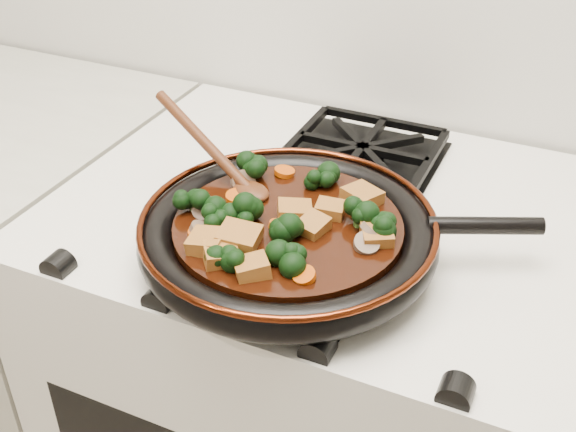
% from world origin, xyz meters
% --- Properties ---
extents(stove, '(0.76, 0.60, 0.90)m').
position_xyz_m(stove, '(0.00, 1.69, 0.45)').
color(stove, silver).
rests_on(stove, ground).
extents(burner_grate_front, '(0.23, 0.23, 0.03)m').
position_xyz_m(burner_grate_front, '(0.00, 1.55, 0.91)').
color(burner_grate_front, black).
rests_on(burner_grate_front, stove).
extents(burner_grate_back, '(0.23, 0.23, 0.03)m').
position_xyz_m(burner_grate_back, '(0.00, 1.83, 0.91)').
color(burner_grate_back, black).
rests_on(burner_grate_back, stove).
extents(skillet, '(0.47, 0.37, 0.05)m').
position_xyz_m(skillet, '(0.01, 1.55, 0.94)').
color(skillet, black).
rests_on(skillet, burner_grate_front).
extents(braising_sauce, '(0.28, 0.28, 0.02)m').
position_xyz_m(braising_sauce, '(0.00, 1.54, 0.95)').
color(braising_sauce, black).
rests_on(braising_sauce, skillet).
extents(tofu_cube_0, '(0.04, 0.04, 0.03)m').
position_xyz_m(tofu_cube_0, '(0.04, 1.54, 0.97)').
color(tofu_cube_0, '#935A21').
rests_on(tofu_cube_0, braising_sauce).
extents(tofu_cube_1, '(0.05, 0.05, 0.02)m').
position_xyz_m(tofu_cube_1, '(0.11, 1.55, 0.97)').
color(tofu_cube_1, '#935A21').
rests_on(tofu_cube_1, braising_sauce).
extents(tofu_cube_2, '(0.04, 0.04, 0.02)m').
position_xyz_m(tofu_cube_2, '(0.04, 1.58, 0.97)').
color(tofu_cube_2, '#935A21').
rests_on(tofu_cube_2, braising_sauce).
extents(tofu_cube_3, '(0.05, 0.05, 0.03)m').
position_xyz_m(tofu_cube_3, '(0.01, 1.56, 0.97)').
color(tofu_cube_3, '#935A21').
rests_on(tofu_cube_3, braising_sauce).
extents(tofu_cube_4, '(0.05, 0.05, 0.03)m').
position_xyz_m(tofu_cube_4, '(-0.06, 1.46, 0.97)').
color(tofu_cube_4, '#935A21').
rests_on(tofu_cube_4, braising_sauce).
extents(tofu_cube_5, '(0.05, 0.05, 0.03)m').
position_xyz_m(tofu_cube_5, '(-0.03, 1.48, 0.97)').
color(tofu_cube_5, '#935A21').
rests_on(tofu_cube_5, braising_sauce).
extents(tofu_cube_6, '(0.05, 0.05, 0.03)m').
position_xyz_m(tofu_cube_6, '(-0.03, 1.44, 0.97)').
color(tofu_cube_6, '#935A21').
rests_on(tofu_cube_6, braising_sauce).
extents(tofu_cube_7, '(0.05, 0.05, 0.03)m').
position_xyz_m(tofu_cube_7, '(0.01, 1.44, 0.97)').
color(tofu_cube_7, '#935A21').
rests_on(tofu_cube_7, braising_sauce).
extents(tofu_cube_8, '(0.06, 0.05, 0.02)m').
position_xyz_m(tofu_cube_8, '(0.07, 1.63, 0.97)').
color(tofu_cube_8, '#935A21').
rests_on(tofu_cube_8, braising_sauce).
extents(broccoli_floret_0, '(0.08, 0.08, 0.06)m').
position_xyz_m(broccoli_floret_0, '(0.00, 1.64, 0.97)').
color(broccoli_floret_0, black).
rests_on(broccoli_floret_0, braising_sauce).
extents(broccoli_floret_1, '(0.09, 0.08, 0.06)m').
position_xyz_m(broccoli_floret_1, '(0.11, 1.57, 0.97)').
color(broccoli_floret_1, black).
rests_on(broccoli_floret_1, braising_sauce).
extents(broccoli_floret_2, '(0.08, 0.09, 0.06)m').
position_xyz_m(broccoli_floret_2, '(-0.02, 1.44, 0.97)').
color(broccoli_floret_2, black).
rests_on(broccoli_floret_2, braising_sauce).
extents(broccoli_floret_3, '(0.08, 0.08, 0.06)m').
position_xyz_m(broccoli_floret_3, '(0.02, 1.52, 0.97)').
color(broccoli_floret_3, black).
rests_on(broccoli_floret_3, braising_sauce).
extents(broccoli_floret_4, '(0.09, 0.09, 0.06)m').
position_xyz_m(broccoli_floret_4, '(-0.05, 1.53, 0.97)').
color(broccoli_floret_4, black).
rests_on(broccoli_floret_4, braising_sauce).
extents(broccoli_floret_5, '(0.09, 0.09, 0.06)m').
position_xyz_m(broccoli_floret_5, '(0.08, 1.57, 0.97)').
color(broccoli_floret_5, black).
rests_on(broccoli_floret_5, braising_sauce).
extents(broccoli_floret_6, '(0.08, 0.09, 0.07)m').
position_xyz_m(broccoli_floret_6, '(-0.09, 1.62, 0.97)').
color(broccoli_floret_6, black).
rests_on(broccoli_floret_6, braising_sauce).
extents(broccoli_floret_7, '(0.08, 0.09, 0.06)m').
position_xyz_m(broccoli_floret_7, '(-0.07, 1.50, 0.97)').
color(broccoli_floret_7, black).
rests_on(broccoli_floret_7, braising_sauce).
extents(broccoli_floret_8, '(0.08, 0.08, 0.06)m').
position_xyz_m(broccoli_floret_8, '(-0.12, 1.52, 0.97)').
color(broccoli_floret_8, black).
rests_on(broccoli_floret_8, braising_sauce).
extents(broccoli_floret_9, '(0.06, 0.06, 0.05)m').
position_xyz_m(broccoli_floret_9, '(0.04, 1.47, 0.97)').
color(broccoli_floret_9, black).
rests_on(broccoli_floret_9, braising_sauce).
extents(carrot_coin_0, '(0.03, 0.03, 0.01)m').
position_xyz_m(carrot_coin_0, '(-0.05, 1.65, 0.96)').
color(carrot_coin_0, '#B64105').
rests_on(carrot_coin_0, braising_sauce).
extents(carrot_coin_1, '(0.03, 0.03, 0.01)m').
position_xyz_m(carrot_coin_1, '(-0.08, 1.47, 0.96)').
color(carrot_coin_1, '#B64105').
rests_on(carrot_coin_1, braising_sauce).
extents(carrot_coin_2, '(0.03, 0.03, 0.01)m').
position_xyz_m(carrot_coin_2, '(-0.08, 1.57, 0.96)').
color(carrot_coin_2, '#B64105').
rests_on(carrot_coin_2, braising_sauce).
extents(carrot_coin_3, '(0.03, 0.03, 0.02)m').
position_xyz_m(carrot_coin_3, '(0.00, 1.53, 0.96)').
color(carrot_coin_3, '#B64105').
rests_on(carrot_coin_3, braising_sauce).
extents(carrot_coin_4, '(0.03, 0.03, 0.02)m').
position_xyz_m(carrot_coin_4, '(0.06, 1.45, 0.96)').
color(carrot_coin_4, '#B64105').
rests_on(carrot_coin_4, braising_sauce).
extents(mushroom_slice_0, '(0.05, 0.05, 0.03)m').
position_xyz_m(mushroom_slice_0, '(0.11, 1.56, 0.97)').
color(mushroom_slice_0, brown).
rests_on(mushroom_slice_0, braising_sauce).
extents(mushroom_slice_1, '(0.04, 0.04, 0.03)m').
position_xyz_m(mushroom_slice_1, '(-0.09, 1.60, 0.97)').
color(mushroom_slice_1, brown).
rests_on(mushroom_slice_1, braising_sauce).
extents(mushroom_slice_2, '(0.04, 0.04, 0.02)m').
position_xyz_m(mushroom_slice_2, '(-0.10, 1.52, 0.97)').
color(mushroom_slice_2, brown).
rests_on(mushroom_slice_2, braising_sauce).
extents(mushroom_slice_3, '(0.04, 0.04, 0.02)m').
position_xyz_m(mushroom_slice_3, '(-0.08, 1.48, 0.97)').
color(mushroom_slice_3, brown).
rests_on(mushroom_slice_3, braising_sauce).
extents(mushroom_slice_4, '(0.04, 0.04, 0.02)m').
position_xyz_m(mushroom_slice_4, '(0.11, 1.54, 0.97)').
color(mushroom_slice_4, brown).
rests_on(mushroom_slice_4, braising_sauce).
extents(wooden_spoon, '(0.13, 0.08, 0.21)m').
position_xyz_m(wooden_spoon, '(-0.12, 1.60, 0.98)').
color(wooden_spoon, '#49220F').
rests_on(wooden_spoon, braising_sauce).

